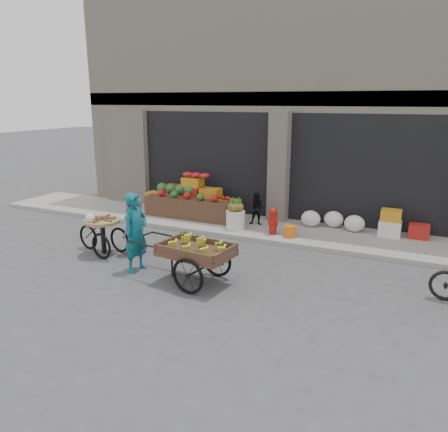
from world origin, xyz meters
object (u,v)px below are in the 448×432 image
at_px(orange_bucket, 290,231).
at_px(seated_person, 257,209).
at_px(fire_hydrant, 273,220).
at_px(banana_cart, 194,248).
at_px(vendor_woman, 136,232).
at_px(tricycle_cart, 103,231).
at_px(vendor_grey, 135,225).
at_px(pineapple_bin, 236,220).

bearing_deg(orange_bucket, seated_person, 149.74).
height_order(fire_hydrant, banana_cart, banana_cart).
relative_size(fire_hydrant, vendor_woman, 0.42).
relative_size(fire_hydrant, tricycle_cart, 0.49).
bearing_deg(vendor_grey, fire_hydrant, 138.19).
height_order(orange_bucket, vendor_grey, vendor_grey).
height_order(tricycle_cart, vendor_grey, vendor_grey).
relative_size(seated_person, banana_cart, 0.37).
distance_m(orange_bucket, seated_person, 1.42).
bearing_deg(fire_hydrant, pineapple_bin, 177.40).
height_order(orange_bucket, banana_cart, banana_cart).
xyz_separation_m(fire_hydrant, vendor_grey, (-2.58, -2.50, 0.20)).
xyz_separation_m(pineapple_bin, fire_hydrant, (1.10, -0.05, 0.13)).
height_order(orange_bucket, tricycle_cart, tricycle_cart).
relative_size(vendor_woman, tricycle_cart, 1.17).
bearing_deg(orange_bucket, vendor_woman, -126.02).
distance_m(fire_hydrant, tricycle_cart, 4.35).
bearing_deg(pineapple_bin, orange_bucket, -3.58).
bearing_deg(banana_cart, vendor_grey, 162.81).
bearing_deg(vendor_woman, seated_person, -9.72).
bearing_deg(vendor_grey, seated_person, 153.24).
height_order(banana_cart, vendor_woman, vendor_woman).
bearing_deg(seated_person, tricycle_cart, -136.37).
height_order(orange_bucket, vendor_woman, vendor_woman).
bearing_deg(seated_person, pineapple_bin, -133.69).
bearing_deg(tricycle_cart, vendor_grey, 35.75).
bearing_deg(vendor_woman, tricycle_cart, 76.17).
relative_size(pineapple_bin, banana_cart, 0.21).
relative_size(orange_bucket, banana_cart, 0.13).
distance_m(fire_hydrant, vendor_grey, 3.60).
height_order(seated_person, vendor_woman, vendor_woman).
bearing_deg(banana_cart, seated_person, 99.94).
relative_size(orange_bucket, vendor_woman, 0.19).
relative_size(fire_hydrant, vendor_grey, 0.50).
relative_size(orange_bucket, tricycle_cart, 0.22).
xyz_separation_m(pineapple_bin, vendor_woman, (-0.82, -3.42, 0.48)).
bearing_deg(seated_person, orange_bucket, -40.26).
xyz_separation_m(pineapple_bin, vendor_grey, (-1.48, -2.55, 0.34)).
height_order(fire_hydrant, vendor_woman, vendor_woman).
relative_size(pineapple_bin, seated_person, 0.56).
bearing_deg(pineapple_bin, banana_cart, -79.84).
xyz_separation_m(banana_cart, vendor_grey, (-2.11, 0.94, -0.03)).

